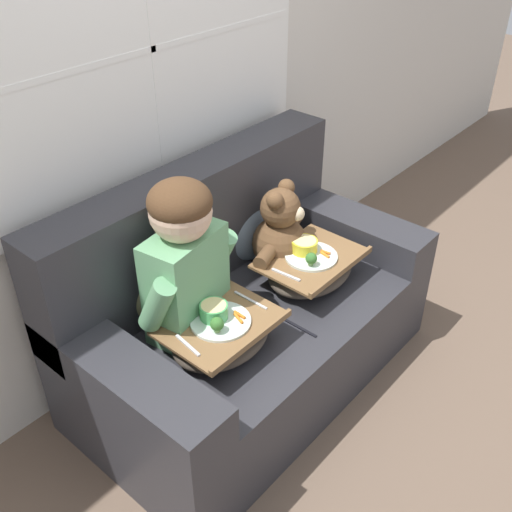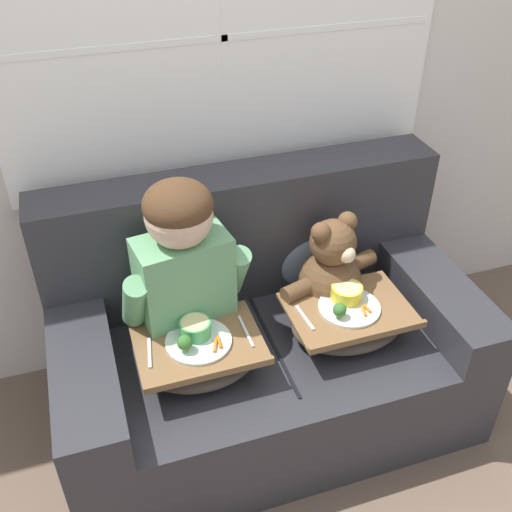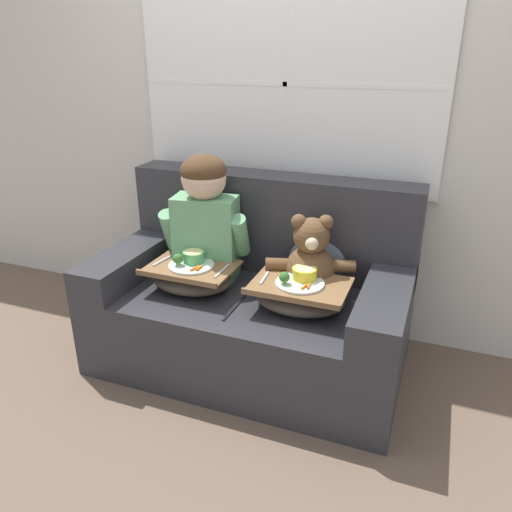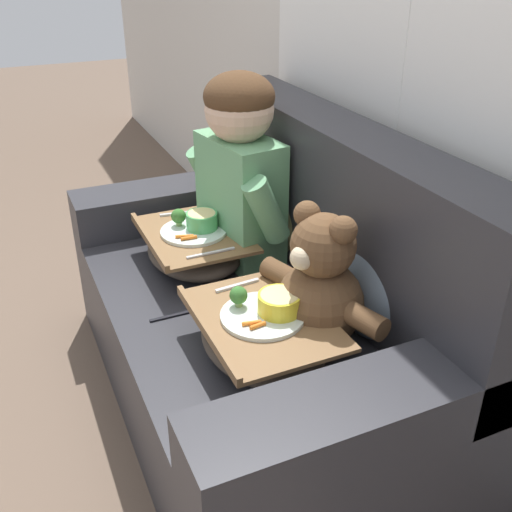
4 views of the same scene
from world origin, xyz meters
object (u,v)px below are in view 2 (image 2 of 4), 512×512
teddy_bear (331,271)px  lap_tray_teddy (348,319)px  couch (262,339)px  throw_pillow_behind_child (177,275)px  throw_pillow_behind_teddy (314,248)px  lap_tray_child (199,354)px  child_figure (183,259)px

teddy_bear → lap_tray_teddy: 0.21m
couch → throw_pillow_behind_child: 0.44m
throw_pillow_behind_teddy → lap_tray_child: (-0.59, -0.35, -0.10)m
couch → teddy_bear: bearing=3.1°
couch → lap_tray_child: bearing=-151.3°
lap_tray_teddy → throw_pillow_behind_child: bearing=149.2°
lap_tray_teddy → child_figure: bearing=162.9°
throw_pillow_behind_teddy → child_figure: 0.64m
throw_pillow_behind_teddy → lap_tray_teddy: throw_pillow_behind_teddy is taller
teddy_bear → child_figure: bearing=179.6°
throw_pillow_behind_child → teddy_bear: (0.59, -0.17, 0.01)m
child_figure → lap_tray_child: 0.35m
teddy_bear → lap_tray_child: size_ratio=1.01×
child_figure → couch: bearing=-3.9°
lap_tray_child → lap_tray_teddy: lap_tray_child is taller
throw_pillow_behind_teddy → lap_tray_teddy: (-0.00, -0.35, -0.10)m
couch → lap_tray_child: size_ratio=3.59×
couch → throw_pillow_behind_teddy: size_ratio=4.21×
throw_pillow_behind_child → throw_pillow_behind_teddy: bearing=0.0°
couch → teddy_bear: 0.40m
couch → throw_pillow_behind_child: couch is taller
child_figure → lap_tray_child: size_ratio=1.51×
child_figure → lap_tray_teddy: size_ratio=1.45×
teddy_bear → lap_tray_child: bearing=-163.3°
lap_tray_child → lap_tray_teddy: 0.59m
child_figure → lap_tray_teddy: child_figure is taller
child_figure → lap_tray_child: bearing=-90.2°
throw_pillow_behind_child → child_figure: child_figure is taller
throw_pillow_behind_child → lap_tray_child: size_ratio=0.85×
couch → child_figure: (-0.29, 0.02, 0.46)m
couch → throw_pillow_behind_teddy: (0.29, 0.19, 0.27)m
lap_tray_child → lap_tray_teddy: size_ratio=0.97×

